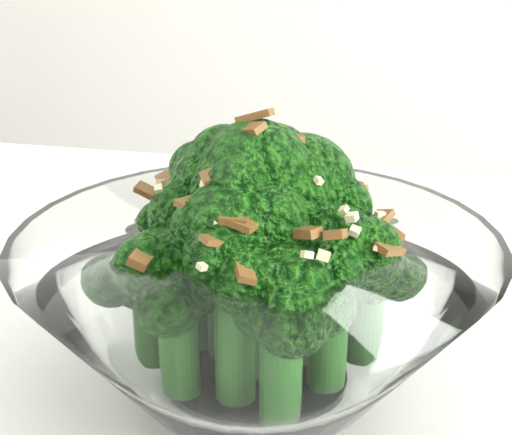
% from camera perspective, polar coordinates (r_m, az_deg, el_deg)
% --- Properties ---
extents(broccoli_dish, '(0.25, 0.25, 0.16)m').
position_cam_1_polar(broccoli_dish, '(0.41, -0.05, -5.43)').
color(broccoli_dish, white).
rests_on(broccoli_dish, table).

